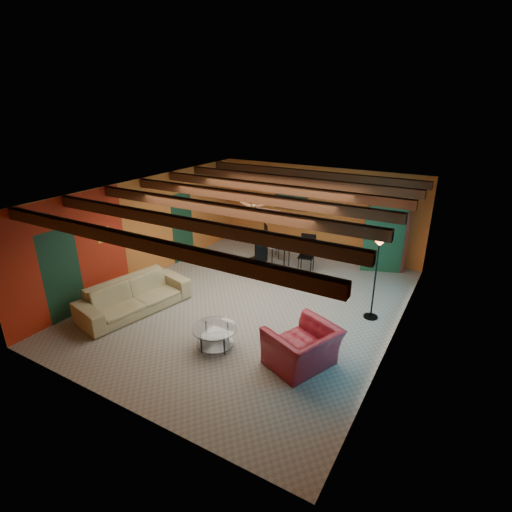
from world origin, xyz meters
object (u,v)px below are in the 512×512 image
Objects in this scene: armchair at (302,347)px; vase at (279,229)px; coffee_table at (215,337)px; dining_table at (278,251)px; sofa at (134,296)px; potted_plant at (391,198)px; floor_lamp at (375,278)px; armoire at (386,238)px.

armchair is 6.09× the size of vase.
dining_table is (-0.72, 4.12, 0.32)m from coffee_table.
sofa is at bearing -114.26° from vase.
dining_table is 3.40m from potted_plant.
floor_lamp is at bearing 48.79° from coffee_table.
coffee_table is (-1.71, -0.33, -0.16)m from armchair.
armchair is 5.56m from potted_plant.
coffee_table is at bearing -128.57° from armoire.
potted_plant is (-0.45, 2.93, 1.11)m from floor_lamp.
dining_table is 10.67× the size of vase.
armchair is 4.57m from vase.
sofa is 2.86× the size of coffee_table.
coffee_table is 4.53× the size of vase.
armoire is at bearing -159.75° from armchair.
armoire is at bearing 0.00° from potted_plant.
potted_plant is (4.36, 5.34, 1.71)m from sofa.
sofa is 4.22m from dining_table.
sofa reaches higher than coffee_table.
sofa is 1.30× the size of floor_lamp.
sofa is 1.37× the size of armoire.
armoire is at bearing 29.74° from vase.
potted_plant is at bearing -27.08° from sofa.
coffee_table is 0.42× the size of dining_table.
vase reaches higher than sofa.
sofa is at bearing -153.39° from floor_lamp.
coffee_table is 1.82× the size of potted_plant.
sofa is at bearing -114.26° from dining_table.
dining_table is 0.64m from vase.
armoire is (0.20, 5.29, 0.53)m from armchair.
armoire reaches higher than coffee_table.
floor_lamp is 9.94× the size of vase.
potted_plant is at bearing 98.72° from floor_lamp.
armchair is 5.32m from armoire.
armchair is at bearing -111.99° from armoire.
armchair is at bearing -57.32° from vase.
vase is (-0.72, 4.12, 0.95)m from coffee_table.
dining_table is (-2.43, 3.79, 0.16)m from armchair.
potted_plant is at bearing 29.74° from dining_table.
dining_table is at bearing -170.12° from armoire.
armchair is 0.57× the size of dining_table.
potted_plant is at bearing 0.00° from armoire.
armoire is (2.63, 1.50, 0.38)m from dining_table.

